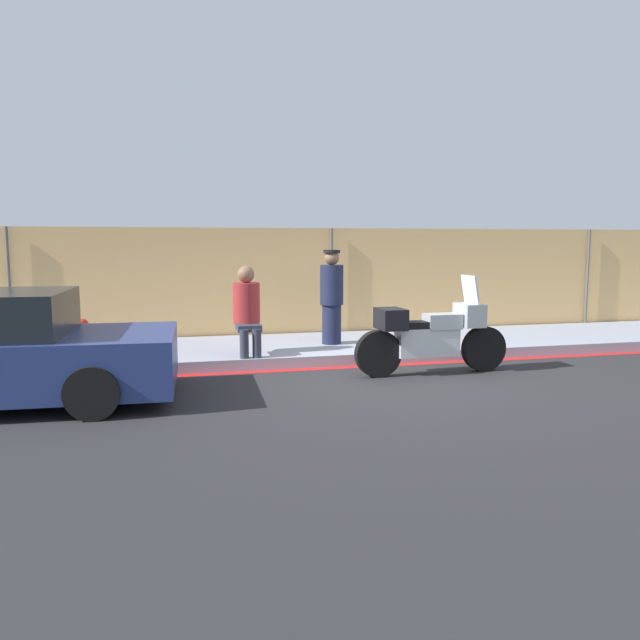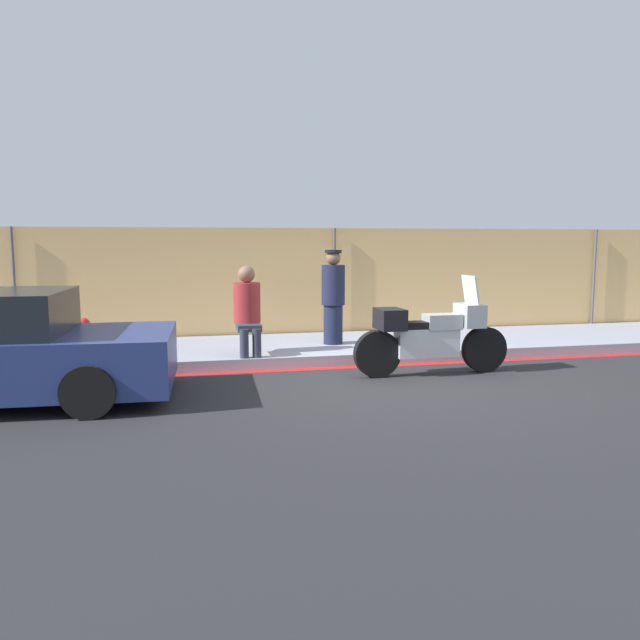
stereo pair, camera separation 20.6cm
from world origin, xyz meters
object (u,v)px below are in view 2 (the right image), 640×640
object	(u,v)px
officer_standing	(333,296)
person_seated_on_curb	(247,306)
motorcycle	(431,335)
fire_hydrant	(84,339)

from	to	relation	value
officer_standing	person_seated_on_curb	bearing A→B (deg)	-157.69
motorcycle	officer_standing	world-z (taller)	officer_standing
motorcycle	person_seated_on_curb	bearing A→B (deg)	151.32
motorcycle	officer_standing	xyz separation A→B (m)	(-0.98, 1.97, 0.42)
officer_standing	fire_hydrant	distance (m)	4.07
motorcycle	fire_hydrant	distance (m)	5.19
officer_standing	person_seated_on_curb	xyz separation A→B (m)	(-1.55, -0.63, -0.06)
motorcycle	fire_hydrant	xyz separation A→B (m)	(-4.99, 1.42, -0.09)
officer_standing	person_seated_on_curb	size ratio (longest dim) A/B	1.17
motorcycle	fire_hydrant	bearing A→B (deg)	163.16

